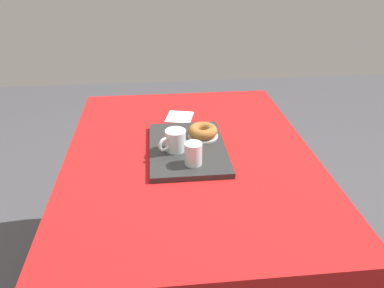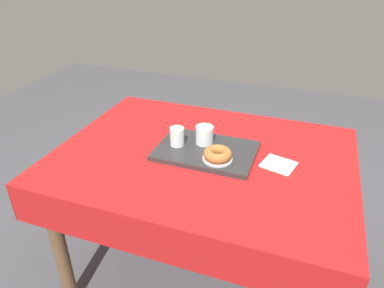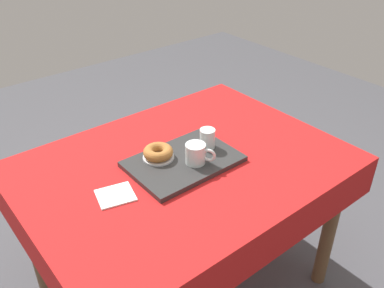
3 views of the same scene
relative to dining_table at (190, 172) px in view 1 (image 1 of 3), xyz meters
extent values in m
plane|color=#47474C|center=(0.00, 0.00, -0.65)|extent=(6.00, 6.00, 0.00)
cube|color=red|center=(0.00, 0.00, 0.08)|extent=(1.28, 0.96, 0.04)
cube|color=red|center=(0.00, -0.48, -0.01)|extent=(1.28, 0.01, 0.14)
cube|color=red|center=(0.00, 0.48, -0.01)|extent=(1.28, 0.01, 0.14)
cube|color=red|center=(-0.64, 0.00, -0.01)|extent=(0.01, 0.96, 0.14)
cylinder|color=brown|center=(-0.55, -0.39, -0.30)|extent=(0.06, 0.06, 0.71)
cylinder|color=brown|center=(-0.55, 0.39, -0.30)|extent=(0.06, 0.06, 0.71)
cube|color=#2D2D2D|center=(-0.01, -0.01, 0.11)|extent=(0.43, 0.29, 0.02)
cylinder|color=silver|center=(0.01, -0.06, 0.16)|extent=(0.08, 0.08, 0.08)
cylinder|color=#84380F|center=(0.01, -0.06, 0.15)|extent=(0.07, 0.07, 0.06)
torus|color=silver|center=(0.05, -0.10, 0.16)|extent=(0.04, 0.05, 0.06)
cylinder|color=silver|center=(0.12, 0.00, 0.16)|extent=(0.06, 0.06, 0.08)
cylinder|color=silver|center=(0.12, 0.00, 0.15)|extent=(0.05, 0.05, 0.06)
cylinder|color=silver|center=(-0.08, 0.06, 0.12)|extent=(0.13, 0.13, 0.01)
torus|color=#A3662D|center=(-0.08, 0.06, 0.14)|extent=(0.12, 0.12, 0.04)
cube|color=white|center=(-0.32, -0.02, 0.10)|extent=(0.15, 0.14, 0.01)
camera|label=1|loc=(1.26, -0.12, 0.82)|focal=34.98mm
camera|label=2|loc=(-0.40, 1.26, 0.90)|focal=32.88mm
camera|label=3|loc=(-0.84, -1.10, 1.04)|focal=38.96mm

